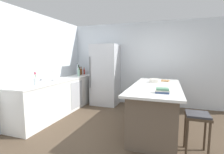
# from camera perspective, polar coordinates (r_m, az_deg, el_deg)

# --- Properties ---
(ground_plane) EXTENTS (7.20, 7.20, 0.00)m
(ground_plane) POSITION_cam_1_polar(r_m,az_deg,el_deg) (3.52, 5.76, -18.92)
(ground_plane) COLOR #4C3D2D
(wall_rear) EXTENTS (6.00, 0.10, 2.60)m
(wall_rear) POSITION_cam_1_polar(r_m,az_deg,el_deg) (5.39, 11.41, 4.38)
(wall_rear) COLOR silver
(wall_rear) RESTS_ON ground_plane
(wall_left) EXTENTS (0.10, 6.00, 2.60)m
(wall_left) POSITION_cam_1_polar(r_m,az_deg,el_deg) (4.42, -26.73, 3.20)
(wall_left) COLOR silver
(wall_left) RESTS_ON ground_plane
(counter_run_left) EXTENTS (0.66, 2.97, 0.93)m
(counter_run_left) POSITION_cam_1_polar(r_m,az_deg,el_deg) (4.77, -17.60, -6.31)
(counter_run_left) COLOR silver
(counter_run_left) RESTS_ON ground_plane
(kitchen_island) EXTENTS (0.98, 2.30, 0.93)m
(kitchen_island) POSITION_cam_1_polar(r_m,az_deg,el_deg) (3.72, 14.72, -9.86)
(kitchen_island) COLOR brown
(kitchen_island) RESTS_ON ground_plane
(refrigerator) EXTENTS (0.82, 0.74, 1.92)m
(refrigerator) POSITION_cam_1_polar(r_m,az_deg,el_deg) (5.32, -2.28, 0.79)
(refrigerator) COLOR #B7BABF
(refrigerator) RESTS_ON ground_plane
(bar_stool) EXTENTS (0.36, 0.36, 0.67)m
(bar_stool) POSITION_cam_1_polar(r_m,az_deg,el_deg) (2.98, 27.29, -13.31)
(bar_stool) COLOR #473828
(bar_stool) RESTS_ON ground_plane
(sink_faucet) EXTENTS (0.15, 0.05, 0.30)m
(sink_faucet) POSITION_cam_1_polar(r_m,az_deg,el_deg) (4.33, -22.15, 0.50)
(sink_faucet) COLOR silver
(sink_faucet) RESTS_ON counter_run_left
(flower_vase) EXTENTS (0.09, 0.09, 0.29)m
(flower_vase) POSITION_cam_1_polar(r_m,az_deg,el_deg) (3.94, -24.85, -1.12)
(flower_vase) COLOR silver
(flower_vase) RESTS_ON counter_run_left
(paper_towel_roll) EXTENTS (0.14, 0.14, 0.31)m
(paper_towel_roll) POSITION_cam_1_polar(r_m,az_deg,el_deg) (4.49, -19.58, 0.53)
(paper_towel_roll) COLOR gray
(paper_towel_roll) RESTS_ON counter_run_left
(hot_sauce_bottle) EXTENTS (0.05, 0.05, 0.23)m
(hot_sauce_bottle) POSITION_cam_1_polar(r_m,az_deg,el_deg) (5.81, -9.56, 1.83)
(hot_sauce_bottle) COLOR red
(hot_sauce_bottle) RESTS_ON counter_run_left
(vinegar_bottle) EXTENTS (0.05, 0.05, 0.27)m
(vinegar_bottle) POSITION_cam_1_polar(r_m,az_deg,el_deg) (5.75, -10.54, 1.89)
(vinegar_bottle) COLOR #994C23
(vinegar_bottle) RESTS_ON counter_run_left
(whiskey_bottle) EXTENTS (0.08, 0.08, 0.27)m
(whiskey_bottle) POSITION_cam_1_polar(r_m,az_deg,el_deg) (5.67, -11.00, 1.82)
(whiskey_bottle) COLOR brown
(whiskey_bottle) RESTS_ON counter_run_left
(wine_bottle) EXTENTS (0.07, 0.07, 0.34)m
(wine_bottle) POSITION_cam_1_polar(r_m,az_deg,el_deg) (5.59, -11.40, 2.01)
(wine_bottle) COLOR #19381E
(wine_bottle) RESTS_ON counter_run_left
(soda_bottle) EXTENTS (0.07, 0.07, 0.39)m
(soda_bottle) POSITION_cam_1_polar(r_m,az_deg,el_deg) (5.50, -11.74, 2.11)
(soda_bottle) COLOR silver
(soda_bottle) RESTS_ON counter_run_left
(gin_bottle) EXTENTS (0.08, 0.08, 0.27)m
(gin_bottle) POSITION_cam_1_polar(r_m,az_deg,el_deg) (5.36, -11.39, 1.51)
(gin_bottle) COLOR #8CB79E
(gin_bottle) RESTS_ON counter_run_left
(cookbook_stack) EXTENTS (0.25, 0.18, 0.08)m
(cookbook_stack) POSITION_cam_1_polar(r_m,az_deg,el_deg) (2.91, 16.94, -4.51)
(cookbook_stack) COLOR #334770
(cookbook_stack) RESTS_ON kitchen_island
(mixing_bowl) EXTENTS (0.27, 0.27, 0.08)m
(mixing_bowl) POSITION_cam_1_polar(r_m,az_deg,el_deg) (4.04, 14.64, -1.22)
(mixing_bowl) COLOR silver
(mixing_bowl) RESTS_ON kitchen_island
(cutting_board) EXTENTS (0.37, 0.27, 0.02)m
(cutting_board) POSITION_cam_1_polar(r_m,az_deg,el_deg) (4.34, 16.81, -1.16)
(cutting_board) COLOR #9E7042
(cutting_board) RESTS_ON kitchen_island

